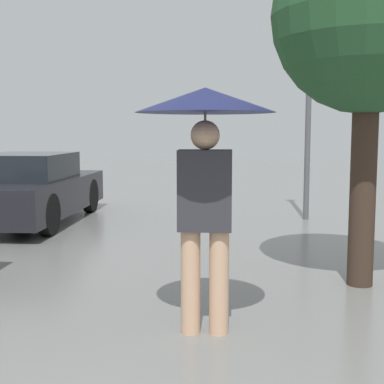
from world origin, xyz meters
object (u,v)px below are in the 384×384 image
object	(u,v)px
pedestrian	(205,141)
tree	(369,19)
parked_car_farthest	(31,190)
street_lamp	(309,70)

from	to	relation	value
pedestrian	tree	size ratio (longest dim) A/B	0.52
pedestrian	parked_car_farthest	bearing A→B (deg)	123.70
street_lamp	tree	bearing A→B (deg)	-90.08
pedestrian	street_lamp	size ratio (longest dim) A/B	0.43
tree	street_lamp	xyz separation A→B (m)	(0.01, 4.31, -0.03)
street_lamp	parked_car_farthest	bearing A→B (deg)	-172.20
parked_car_farthest	tree	xyz separation A→B (m)	(5.01, -3.62, 2.19)
parked_car_farthest	street_lamp	distance (m)	5.51
parked_car_farthest	tree	world-z (taller)	tree
pedestrian	parked_car_farthest	distance (m)	6.23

